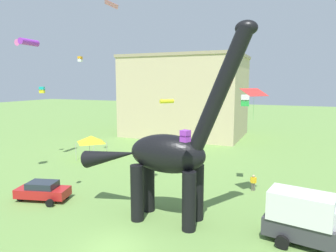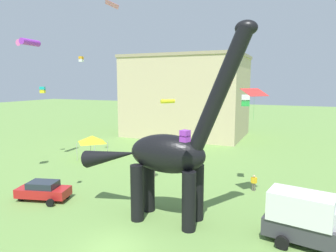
{
  "view_description": "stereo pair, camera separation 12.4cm",
  "coord_description": "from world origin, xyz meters",
  "px_view_note": "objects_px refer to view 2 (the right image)",
  "views": [
    {
      "loc": [
        9.34,
        -14.03,
        9.68
      ],
      "look_at": [
        1.44,
        4.73,
        6.7
      ],
      "focal_mm": 32.33,
      "sensor_mm": 36.0,
      "label": 1
    },
    {
      "loc": [
        9.46,
        -13.99,
        9.68
      ],
      "look_at": [
        1.44,
        4.73,
        6.7
      ],
      "focal_mm": 32.33,
      "sensor_mm": 36.0,
      "label": 2
    }
  ],
  "objects_px": {
    "dinosaur_sculpture": "(166,153)",
    "person_photographer": "(321,200)",
    "person_far_spectator": "(254,181)",
    "kite_mid_right": "(28,42)",
    "parked_sedan_left": "(43,190)",
    "kite_near_low": "(254,92)",
    "kite_drifting": "(245,100)",
    "kite_mid_left": "(81,59)",
    "kite_near_high": "(185,136)",
    "festival_canopy_tent": "(92,139)",
    "kite_trailing": "(43,90)",
    "parked_box_truck": "(312,220)",
    "kite_high_right": "(167,101)",
    "person_strolling_adult": "(154,167)",
    "kite_far_left": "(112,4)"
  },
  "relations": [
    {
      "from": "kite_mid_left",
      "to": "dinosaur_sculpture",
      "type": "bearing_deg",
      "value": -35.53
    },
    {
      "from": "person_strolling_adult",
      "to": "kite_far_left",
      "type": "bearing_deg",
      "value": -69.27
    },
    {
      "from": "kite_high_right",
      "to": "person_far_spectator",
      "type": "bearing_deg",
      "value": -38.59
    },
    {
      "from": "person_far_spectator",
      "to": "kite_near_low",
      "type": "relative_size",
      "value": 0.63
    },
    {
      "from": "kite_far_left",
      "to": "kite_mid_right",
      "type": "bearing_deg",
      "value": 168.06
    },
    {
      "from": "kite_mid_left",
      "to": "kite_drifting",
      "type": "height_order",
      "value": "kite_mid_left"
    },
    {
      "from": "kite_mid_left",
      "to": "parked_box_truck",
      "type": "bearing_deg",
      "value": -24.23
    },
    {
      "from": "person_photographer",
      "to": "kite_mid_right",
      "type": "xyz_separation_m",
      "value": [
        -30.32,
        1.94,
        13.08
      ]
    },
    {
      "from": "parked_box_truck",
      "to": "kite_drifting",
      "type": "distance_m",
      "value": 11.53
    },
    {
      "from": "dinosaur_sculpture",
      "to": "kite_mid_right",
      "type": "relative_size",
      "value": 5.12
    },
    {
      "from": "kite_near_high",
      "to": "kite_near_low",
      "type": "bearing_deg",
      "value": 64.73
    },
    {
      "from": "kite_far_left",
      "to": "kite_near_high",
      "type": "bearing_deg",
      "value": -35.41
    },
    {
      "from": "person_strolling_adult",
      "to": "kite_far_left",
      "type": "distance_m",
      "value": 15.88
    },
    {
      "from": "person_strolling_adult",
      "to": "kite_drifting",
      "type": "distance_m",
      "value": 11.5
    },
    {
      "from": "kite_near_high",
      "to": "kite_drifting",
      "type": "distance_m",
      "value": 10.3
    },
    {
      "from": "kite_near_low",
      "to": "kite_trailing",
      "type": "bearing_deg",
      "value": -160.0
    },
    {
      "from": "dinosaur_sculpture",
      "to": "person_photographer",
      "type": "height_order",
      "value": "dinosaur_sculpture"
    },
    {
      "from": "kite_drifting",
      "to": "kite_mid_left",
      "type": "bearing_deg",
      "value": 169.91
    },
    {
      "from": "dinosaur_sculpture",
      "to": "kite_trailing",
      "type": "height_order",
      "value": "dinosaur_sculpture"
    },
    {
      "from": "festival_canopy_tent",
      "to": "kite_drifting",
      "type": "distance_m",
      "value": 20.48
    },
    {
      "from": "kite_far_left",
      "to": "kite_high_right",
      "type": "bearing_deg",
      "value": 93.54
    },
    {
      "from": "person_far_spectator",
      "to": "kite_mid_right",
      "type": "xyz_separation_m",
      "value": [
        -25.12,
        -0.88,
        13.18
      ]
    },
    {
      "from": "kite_far_left",
      "to": "kite_near_low",
      "type": "bearing_deg",
      "value": 0.02
    },
    {
      "from": "dinosaur_sculpture",
      "to": "kite_mid_left",
      "type": "distance_m",
      "value": 21.51
    },
    {
      "from": "kite_mid_right",
      "to": "kite_drifting",
      "type": "bearing_deg",
      "value": 1.67
    },
    {
      "from": "kite_near_high",
      "to": "kite_mid_right",
      "type": "distance_m",
      "value": 25.27
    },
    {
      "from": "kite_high_right",
      "to": "kite_near_low",
      "type": "bearing_deg",
      "value": -46.78
    },
    {
      "from": "person_photographer",
      "to": "person_far_spectator",
      "type": "xyz_separation_m",
      "value": [
        -5.2,
        2.83,
        -0.1
      ]
    },
    {
      "from": "parked_box_truck",
      "to": "kite_near_high",
      "type": "height_order",
      "value": "kite_near_high"
    },
    {
      "from": "kite_near_high",
      "to": "kite_near_low",
      "type": "distance_m",
      "value": 7.61
    },
    {
      "from": "parked_sedan_left",
      "to": "kite_near_low",
      "type": "xyz_separation_m",
      "value": [
        15.93,
        5.28,
        8.1
      ]
    },
    {
      "from": "kite_mid_right",
      "to": "kite_drifting",
      "type": "relative_size",
      "value": 2.67
    },
    {
      "from": "parked_sedan_left",
      "to": "kite_near_low",
      "type": "bearing_deg",
      "value": 3.12
    },
    {
      "from": "person_far_spectator",
      "to": "kite_mid_left",
      "type": "bearing_deg",
      "value": -79.16
    },
    {
      "from": "person_far_spectator",
      "to": "kite_near_high",
      "type": "xyz_separation_m",
      "value": [
        -2.88,
        -10.17,
        5.59
      ]
    },
    {
      "from": "person_strolling_adult",
      "to": "kite_mid_right",
      "type": "bearing_deg",
      "value": -127.74
    },
    {
      "from": "parked_sedan_left",
      "to": "person_far_spectator",
      "type": "relative_size",
      "value": 3.07
    },
    {
      "from": "kite_mid_left",
      "to": "kite_near_high",
      "type": "bearing_deg",
      "value": -36.45
    },
    {
      "from": "festival_canopy_tent",
      "to": "kite_near_high",
      "type": "xyz_separation_m",
      "value": [
        17.42,
        -13.86,
        3.94
      ]
    },
    {
      "from": "dinosaur_sculpture",
      "to": "person_far_spectator",
      "type": "height_order",
      "value": "dinosaur_sculpture"
    },
    {
      "from": "parked_sedan_left",
      "to": "kite_far_left",
      "type": "relative_size",
      "value": 2.31
    },
    {
      "from": "person_strolling_adult",
      "to": "kite_mid_right",
      "type": "relative_size",
      "value": 0.66
    },
    {
      "from": "person_photographer",
      "to": "kite_far_left",
      "type": "height_order",
      "value": "kite_far_left"
    },
    {
      "from": "kite_mid_left",
      "to": "person_far_spectator",
      "type": "bearing_deg",
      "value": -9.17
    },
    {
      "from": "parked_box_truck",
      "to": "person_far_spectator",
      "type": "height_order",
      "value": "parked_box_truck"
    },
    {
      "from": "parked_box_truck",
      "to": "person_far_spectator",
      "type": "xyz_separation_m",
      "value": [
        -4.38,
        8.12,
        -0.76
      ]
    },
    {
      "from": "dinosaur_sculpture",
      "to": "kite_high_right",
      "type": "height_order",
      "value": "dinosaur_sculpture"
    },
    {
      "from": "person_photographer",
      "to": "kite_drifting",
      "type": "distance_m",
      "value": 9.76
    },
    {
      "from": "festival_canopy_tent",
      "to": "kite_trailing",
      "type": "distance_m",
      "value": 15.38
    },
    {
      "from": "person_strolling_adult",
      "to": "festival_canopy_tent",
      "type": "distance_m",
      "value": 10.93
    }
  ]
}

